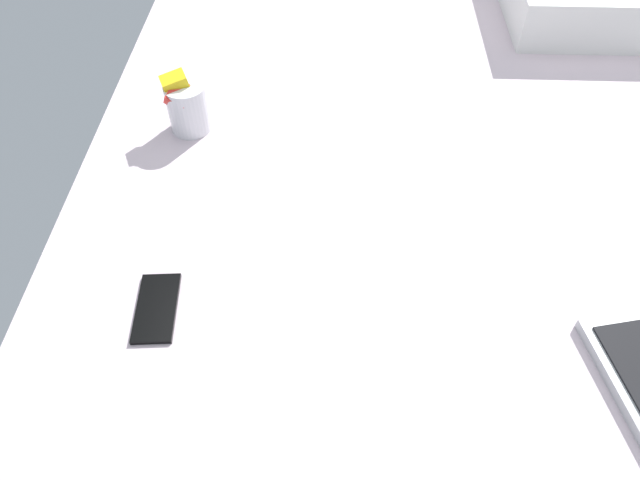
{
  "coord_description": "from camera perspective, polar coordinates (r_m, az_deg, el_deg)",
  "views": [
    {
      "loc": [
        105.68,
        -15.98,
        102.42
      ],
      "look_at": [
        37.77,
        -18.43,
        24.0
      ],
      "focal_mm": 33.24,
      "sensor_mm": 36.0,
      "label": 1
    }
  ],
  "objects": [
    {
      "name": "bed_mattress",
      "position": [
        1.42,
        8.08,
        7.36
      ],
      "size": [
        180.0,
        140.0,
        18.0
      ],
      "primitive_type": "cube",
      "color": "silver",
      "rests_on": "ground"
    },
    {
      "name": "snack_cup",
      "position": [
        1.36,
        -12.69,
        12.54
      ],
      "size": [
        10.36,
        10.12,
        13.27
      ],
      "color": "silver",
      "rests_on": "bed_mattress"
    },
    {
      "name": "cell_phone",
      "position": [
        1.06,
        -15.45,
        -6.3
      ],
      "size": [
        14.48,
        7.85,
        0.8
      ],
      "primitive_type": "cube",
      "rotation": [
        0.0,
        0.0,
        4.79
      ],
      "color": "black",
      "rests_on": "bed_mattress"
    }
  ]
}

